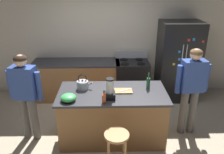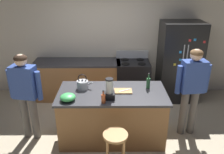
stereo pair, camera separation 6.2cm
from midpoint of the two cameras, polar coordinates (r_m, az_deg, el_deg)
ground_plane at (r=4.41m, az=-0.32°, el=-14.27°), size 14.00×14.00×0.00m
back_wall at (r=5.61m, az=-0.72°, el=9.48°), size 8.00×0.10×2.70m
kitchen_island at (r=4.15m, az=-0.33°, el=-9.29°), size 1.84×0.91×0.90m
back_counter_run at (r=5.57m, az=-8.89°, el=-0.69°), size 2.00×0.64×0.90m
refrigerator at (r=5.54m, az=15.57°, el=3.69°), size 0.90×0.73×1.82m
stove_range at (r=5.52m, az=4.53°, el=-0.57°), size 0.76×0.65×1.08m
person_by_island_left at (r=4.15m, az=-20.91°, el=-3.09°), size 0.60×0.29×1.58m
person_by_sink_right at (r=4.23m, az=18.60°, el=-1.72°), size 0.60×0.26×1.62m
bar_stool at (r=3.48m, az=0.62°, el=-15.69°), size 0.36×0.36×0.64m
blender_appliance at (r=3.66m, az=-0.99°, el=-3.25°), size 0.17×0.17×0.35m
bottle_olive_oil at (r=4.08m, az=8.48°, el=-1.33°), size 0.07×0.07×0.28m
bottle_cooking_sauce at (r=3.57m, az=-2.47°, el=-5.29°), size 0.06×0.06×0.22m
mixing_bowl at (r=3.70m, az=-11.16°, el=-5.00°), size 0.25×0.25×0.11m
tea_kettle at (r=4.05m, az=-7.64°, el=-1.84°), size 0.28×0.20×0.27m
cutting_board at (r=3.95m, az=2.36°, el=-3.44°), size 0.30×0.20×0.02m
chef_knife at (r=3.94m, az=2.65°, el=-3.27°), size 0.21×0.13×0.01m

